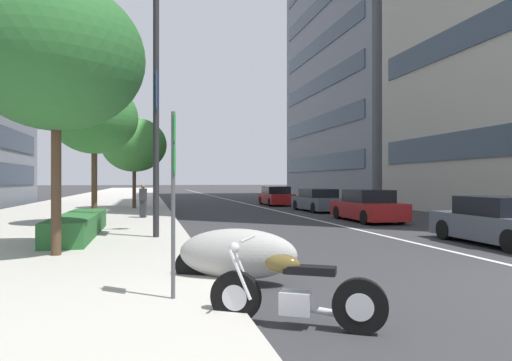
{
  "coord_description": "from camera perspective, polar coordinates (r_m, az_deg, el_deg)",
  "views": [
    {
      "loc": [
        -5.28,
        7.7,
        1.84
      ],
      "look_at": [
        12.78,
        3.33,
        1.86
      ],
      "focal_mm": 31.33,
      "sensor_mm": 36.0,
      "label": 1
    }
  ],
  "objects": [
    {
      "name": "street_lamp_with_banners",
      "position": [
        14.15,
        -11.25,
        12.97
      ],
      "size": [
        1.26,
        2.38,
        8.19
      ],
      "color": "#232326",
      "rests_on": "sidewalk_right_plaza"
    },
    {
      "name": "street_tree_by_lamp_post",
      "position": [
        28.88,
        -15.28,
        4.42
      ],
      "size": [
        3.98,
        3.98,
        5.64
      ],
      "color": "#473323",
      "rests_on": "sidewalk_right_plaza"
    },
    {
      "name": "motorcycle_far_end_row",
      "position": [
        5.79,
        4.85,
        -14.2
      ],
      "size": [
        1.21,
        2.02,
        1.11
      ],
      "rotation": [
        0.0,
        0.0,
        1.06
      ],
      "color": "black",
      "rests_on": "ground"
    },
    {
      "name": "motorcycle_under_tarp",
      "position": [
        8.04,
        -2.53,
        -9.37
      ],
      "size": [
        1.62,
        2.28,
        0.99
      ],
      "rotation": [
        0.0,
        0.0,
        1.14
      ],
      "color": "#9E9E99",
      "rests_on": "ground"
    },
    {
      "name": "parking_sign_by_curb",
      "position": [
        6.54,
        -10.48,
        -0.13
      ],
      "size": [
        0.32,
        0.06,
        2.69
      ],
      "color": "#47494C",
      "rests_on": "sidewalk_right_plaza"
    },
    {
      "name": "car_far_down_avenue",
      "position": [
        33.91,
        2.56,
        -2.02
      ],
      "size": [
        4.55,
        1.99,
        1.43
      ],
      "rotation": [
        0.0,
        0.0,
        -0.03
      ],
      "color": "maroon",
      "rests_on": "ground"
    },
    {
      "name": "car_lead_in_lane",
      "position": [
        14.67,
        28.73,
        -4.74
      ],
      "size": [
        4.28,
        2.03,
        1.39
      ],
      "rotation": [
        0.0,
        0.0,
        -0.04
      ],
      "color": "#4C515B",
      "rests_on": "ground"
    },
    {
      "name": "pedestrian_on_plaza",
      "position": [
        21.27,
        -14.22,
        -2.51
      ],
      "size": [
        0.45,
        0.35,
        1.56
      ],
      "rotation": [
        0.0,
        0.0,
        1.32
      ],
      "color": "#2D2D33",
      "rests_on": "sidewalk_right_plaza"
    },
    {
      "name": "car_following_behind",
      "position": [
        27.35,
        7.9,
        -2.58
      ],
      "size": [
        4.71,
        1.91,
        1.36
      ],
      "rotation": [
        0.0,
        0.0,
        0.01
      ],
      "color": "#4C515B",
      "rests_on": "ground"
    },
    {
      "name": "lane_centre_stripe",
      "position": [
        41.05,
        -2.79,
        -2.62
      ],
      "size": [
        110.0,
        0.16,
        0.01
      ],
      "primitive_type": "cube",
      "color": "silver",
      "rests_on": "ground"
    },
    {
      "name": "sidewalk_right_plaza",
      "position": [
        35.51,
        -19.52,
        -2.9
      ],
      "size": [
        160.0,
        9.77,
        0.15
      ],
      "primitive_type": "cube",
      "color": "#B2ADA3",
      "rests_on": "ground"
    },
    {
      "name": "street_tree_near_plaza_corner",
      "position": [
        18.74,
        -19.94,
        7.54
      ],
      "size": [
        3.35,
        3.35,
        5.6
      ],
      "color": "#473323",
      "rests_on": "sidewalk_right_plaza"
    },
    {
      "name": "street_tree_far_plaza",
      "position": [
        11.5,
        -24.15,
        14.19
      ],
      "size": [
        3.97,
        3.97,
        6.22
      ],
      "color": "#473323",
      "rests_on": "sidewalk_right_plaza"
    },
    {
      "name": "clipped_hedge_bed",
      "position": [
        14.89,
        -21.71,
        -5.31
      ],
      "size": [
        6.04,
        1.1,
        0.65
      ],
      "primitive_type": "cube",
      "color": "#28602D",
      "rests_on": "sidewalk_right_plaza"
    },
    {
      "name": "car_mid_block_traffic",
      "position": [
        21.04,
        14.05,
        -3.27
      ],
      "size": [
        4.47,
        1.94,
        1.44
      ],
      "rotation": [
        0.0,
        0.0,
        -0.02
      ],
      "color": "maroon",
      "rests_on": "ground"
    }
  ]
}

